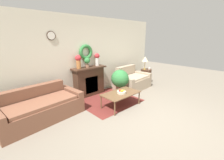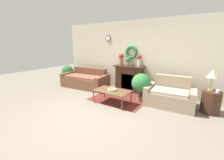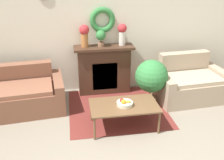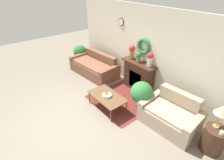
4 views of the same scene
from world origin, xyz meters
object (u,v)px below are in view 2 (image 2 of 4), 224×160
couch_left (86,80)px  potted_plant_on_mantel (128,60)px  table_lamp (213,74)px  loveseat_right (170,95)px  side_table_by_loveseat (211,102)px  coffee_table (112,91)px  potted_plant_floor_by_couch (68,72)px  mug (218,91)px  fruit_bowl (112,89)px  vase_on_mantel_right (139,60)px  fireplace (129,78)px  potted_plant_floor_by_loveseat (141,84)px  vase_on_mantel_left (121,58)px

couch_left → potted_plant_on_mantel: size_ratio=6.29×
potted_plant_on_mantel → table_lamp: bearing=-9.0°
loveseat_right → side_table_by_loveseat: size_ratio=2.38×
coffee_table → potted_plant_floor_by_couch: 3.35m
mug → potted_plant_on_mantel: size_ratio=0.27×
table_lamp → fruit_bowl: bearing=-158.7°
coffee_table → potted_plant_on_mantel: 1.64m
loveseat_right → potted_plant_floor_by_couch: bearing=174.7°
mug → potted_plant_floor_by_couch: (-5.92, 0.12, -0.13)m
couch_left → potted_plant_floor_by_couch: potted_plant_floor_by_couch is taller
couch_left → vase_on_mantel_right: vase_on_mantel_right is taller
table_lamp → fireplace: bearing=170.5°
potted_plant_on_mantel → fruit_bowl: bearing=-82.1°
side_table_by_loveseat → potted_plant_floor_by_loveseat: bearing=-173.2°
table_lamp → potted_plant_floor_by_couch: table_lamp is taller
vase_on_mantel_left → potted_plant_floor_by_loveseat: bearing=-31.7°
mug → couch_left: bearing=179.2°
fruit_bowl → fireplace: bearing=95.6°
potted_plant_floor_by_couch → vase_on_mantel_left: bearing=9.8°
couch_left → side_table_by_loveseat: (4.60, 0.02, 0.01)m
fruit_bowl → vase_on_mantel_left: bearing=109.9°
side_table_by_loveseat → mug: 0.38m
potted_plant_on_mantel → potted_plant_floor_by_loveseat: size_ratio=0.36×
fireplace → potted_plant_on_mantel: (-0.06, -0.01, 0.71)m
couch_left → table_lamp: 4.61m
couch_left → side_table_by_loveseat: size_ratio=3.33×
potted_plant_floor_by_couch → potted_plant_floor_by_loveseat: potted_plant_floor_by_loveseat is taller
side_table_by_loveseat → table_lamp: (-0.06, 0.05, 0.76)m
side_table_by_loveseat → fruit_bowl: bearing=-160.1°
fireplace → table_lamp: bearing=-9.5°
coffee_table → side_table_by_loveseat: bearing=19.4°
table_lamp → coffee_table: bearing=-159.2°
mug → potted_plant_floor_by_loveseat: bearing=-175.8°
couch_left → potted_plant_floor_by_couch: size_ratio=2.45×
couch_left → potted_plant_floor_by_loveseat: size_ratio=2.25×
fireplace → couch_left: (-1.85, -0.52, -0.22)m
vase_on_mantel_right → potted_plant_floor_by_couch: vase_on_mantel_right is taller
fruit_bowl → potted_plant_floor_by_loveseat: 0.98m
fruit_bowl → side_table_by_loveseat: bearing=19.9°
couch_left → side_table_by_loveseat: couch_left is taller
vase_on_mantel_left → potted_plant_on_mantel: bearing=-3.5°
fireplace → fruit_bowl: bearing=-84.4°
couch_left → mug: (4.71, -0.06, 0.36)m
coffee_table → potted_plant_on_mantel: size_ratio=3.43×
fruit_bowl → mug: mug is taller
coffee_table → mug: (2.71, 0.84, 0.27)m
fireplace → coffee_table: 1.43m
couch_left → vase_on_mantel_right: (2.24, 0.53, 0.98)m
potted_plant_floor_by_couch → potted_plant_floor_by_loveseat: 3.88m
side_table_by_loveseat → potted_plant_floor_by_couch: (-5.81, 0.04, 0.22)m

